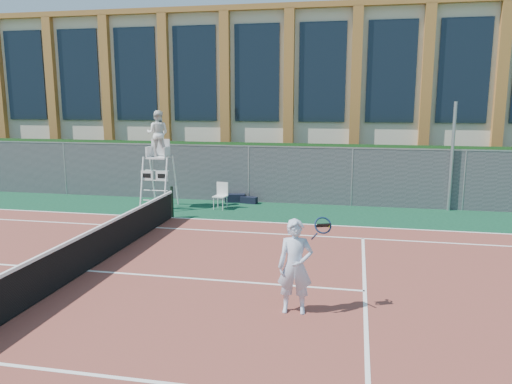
% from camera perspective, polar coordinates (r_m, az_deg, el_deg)
% --- Properties ---
extents(ground, '(120.00, 120.00, 0.00)m').
position_cam_1_polar(ground, '(12.54, -18.74, -8.66)').
color(ground, '#233814').
extents(apron, '(36.00, 20.00, 0.01)m').
position_cam_1_polar(apron, '(13.36, -16.59, -7.33)').
color(apron, '#0B321E').
rests_on(apron, ground).
extents(tennis_court, '(23.77, 10.97, 0.02)m').
position_cam_1_polar(tennis_court, '(12.53, -18.74, -8.57)').
color(tennis_court, brown).
rests_on(tennis_court, apron).
extents(tennis_net, '(0.10, 11.30, 1.10)m').
position_cam_1_polar(tennis_net, '(12.38, -18.88, -6.31)').
color(tennis_net, black).
rests_on(tennis_net, ground).
extents(fence, '(40.00, 0.06, 2.20)m').
position_cam_1_polar(fence, '(20.16, -6.40, 2.17)').
color(fence, '#595E60').
rests_on(fence, ground).
extents(hedge, '(40.00, 1.40, 2.20)m').
position_cam_1_polar(hedge, '(21.30, -5.41, 2.63)').
color(hedge, black).
rests_on(hedge, ground).
extents(building, '(45.00, 10.60, 8.22)m').
position_cam_1_polar(building, '(28.80, -0.89, 10.79)').
color(building, beige).
rests_on(building, ground).
extents(steel_pole, '(0.12, 0.12, 3.94)m').
position_cam_1_polar(steel_pole, '(19.30, 21.49, 3.74)').
color(steel_pole, '#9EA0A5').
rests_on(steel_pole, ground).
extents(umpire_chair, '(1.02, 1.57, 3.66)m').
position_cam_1_polar(umpire_chair, '(18.71, -11.15, 6.25)').
color(umpire_chair, white).
rests_on(umpire_chair, ground).
extents(plastic_chair, '(0.52, 0.52, 0.98)m').
position_cam_1_polar(plastic_chair, '(18.51, -3.99, -0.14)').
color(plastic_chair, silver).
rests_on(plastic_chair, apron).
extents(sports_bag_near, '(0.81, 0.43, 0.33)m').
position_cam_1_polar(sports_bag_near, '(19.71, -2.41, -0.69)').
color(sports_bag_near, black).
rests_on(sports_bag_near, apron).
extents(sports_bag_far, '(0.67, 0.37, 0.26)m').
position_cam_1_polar(sports_bag_far, '(19.49, -0.82, -0.92)').
color(sports_bag_far, black).
rests_on(sports_bag_far, apron).
extents(tennis_player, '(1.01, 0.70, 1.81)m').
position_cam_1_polar(tennis_player, '(9.43, 4.53, -8.45)').
color(tennis_player, silver).
rests_on(tennis_player, tennis_court).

